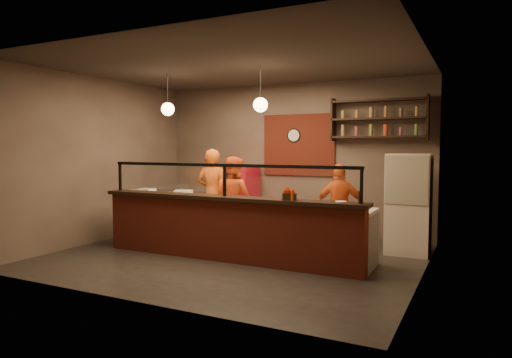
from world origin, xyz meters
The scene contains 29 objects.
floor centered at (0.00, 0.00, 0.00)m, with size 6.00×6.00×0.00m, color black.
ceiling centered at (0.00, 0.00, 3.20)m, with size 6.00×6.00×0.00m, color #3B342D.
wall_back centered at (0.00, 2.50, 1.60)m, with size 6.00×6.00×0.00m, color #675A4C.
wall_left centered at (-3.00, 0.00, 1.60)m, with size 5.00×5.00×0.00m, color #675A4C.
wall_right centered at (3.00, 0.00, 1.60)m, with size 5.00×5.00×0.00m, color #675A4C.
wall_front centered at (0.00, -2.50, 1.60)m, with size 6.00×6.00×0.00m, color #675A4C.
brick_patch centered at (0.20, 2.47, 1.90)m, with size 1.60×0.04×1.30m, color maroon.
service_counter centered at (0.00, -0.30, 0.50)m, with size 4.60×0.25×1.00m, color maroon.
counter_ledge centered at (0.00, -0.30, 1.03)m, with size 4.70×0.37×0.06m, color black.
worktop_cabinet centered at (0.00, 0.20, 0.42)m, with size 4.60×0.75×0.85m, color gray.
worktop centered at (0.00, 0.20, 0.88)m, with size 4.60×0.75×0.05m, color silver.
sneeze_guard centered at (0.00, -0.30, 1.37)m, with size 4.50×0.05×0.52m.
wall_shelving centered at (1.90, 2.32, 2.40)m, with size 1.84×0.28×0.85m.
wall_clock centered at (0.10, 2.46, 2.10)m, with size 0.30×0.30×0.04m, color black.
pendant_left centered at (-1.50, 0.20, 2.55)m, with size 0.24×0.24×0.77m.
pendant_right centered at (0.40, 0.20, 2.55)m, with size 0.24×0.24×0.77m.
cook_left centered at (-1.12, 1.13, 0.91)m, with size 0.66×0.44×1.82m, color #CE5513.
cook_mid centered at (-0.59, 1.03, 0.84)m, with size 0.81×0.63×1.67m, color #DE4D14.
cook_right centered at (1.48, 1.22, 0.78)m, with size 0.91×0.38×1.56m, color #E25415.
fridge centered at (2.60, 1.56, 0.87)m, with size 0.72×0.68×1.74m, color beige.
red_cooler centered at (-1.01, 2.15, 0.73)m, with size 0.62×0.57×1.46m, color #AD0B26.
pizza_dough centered at (0.05, 0.07, 0.91)m, with size 0.49×0.49×0.01m, color beige.
prep_tub_a centered at (-1.22, 0.26, 0.98)m, with size 0.31×0.25×0.16m, color silver.
prep_tub_b centered at (-2.15, 0.35, 0.97)m, with size 0.29×0.23×0.14m, color silver.
prep_tub_c centered at (-2.15, -0.03, 0.97)m, with size 0.29×0.23×0.15m, color silver.
rolling_pin centered at (-1.21, 0.32, 0.93)m, with size 0.06×0.06×0.36m, color yellow.
condiment_caddy centered at (1.16, -0.35, 1.11)m, with size 0.19×0.15×0.11m, color black.
pepper_mill centered at (2.20, -0.31, 1.15)m, with size 0.04×0.04×0.18m, color black.
small_plate centered at (1.91, -0.24, 1.07)m, with size 0.16×0.16×0.01m, color silver.
Camera 1 is at (3.73, -6.65, 1.85)m, focal length 32.00 mm.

